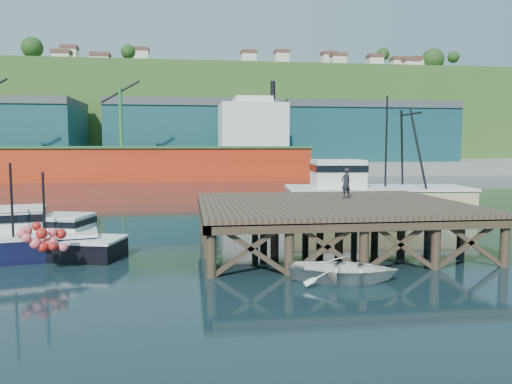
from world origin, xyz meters
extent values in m
plane|color=black|center=(0.00, 0.00, 0.00)|extent=(300.00, 300.00, 0.00)
cube|color=brown|center=(5.50, 0.00, 2.00)|extent=(12.00, 10.00, 0.25)
cube|color=#473828|center=(5.50, -4.85, 1.75)|extent=(12.00, 0.30, 0.35)
cylinder|color=#473828|center=(-0.20, -4.70, 0.80)|extent=(0.36, 0.36, 2.60)
cylinder|color=#473828|center=(11.20, -4.70, 0.80)|extent=(0.36, 0.36, 2.60)
cylinder|color=#473828|center=(-0.20, 4.70, 0.80)|extent=(0.36, 0.36, 2.60)
cylinder|color=#473828|center=(11.20, 4.70, 0.80)|extent=(0.36, 0.36, 2.60)
cube|color=gray|center=(0.00, 70.00, 1.00)|extent=(160.00, 40.00, 2.00)
cube|color=#184951|center=(0.00, 65.00, 6.50)|extent=(28.00, 16.00, 9.00)
cube|color=#184951|center=(30.00, 65.00, 6.50)|extent=(30.00, 16.00, 9.00)
cube|color=red|center=(-12.00, 48.00, 2.20)|extent=(55.00, 9.50, 4.40)
cube|color=#26592D|center=(-12.00, 48.00, 4.50)|extent=(55.50, 10.00, 0.30)
cube|color=silver|center=(8.00, 48.00, 7.50)|extent=(9.00, 9.00, 6.00)
cube|color=silver|center=(8.00, 48.00, 10.80)|extent=(5.00, 7.00, 1.20)
cylinder|color=black|center=(11.00, 48.00, 12.50)|extent=(0.70, 0.70, 2.50)
cube|color=#2D511E|center=(0.00, 100.00, 11.00)|extent=(220.00, 50.00, 22.00)
cube|color=black|center=(-8.12, -0.82, 0.49)|extent=(6.67, 3.54, 0.98)
cube|color=silver|center=(-8.12, -0.82, 1.00)|extent=(6.80, 3.61, 0.13)
cube|color=silver|center=(-8.35, 0.29, 1.47)|extent=(2.44, 2.44, 0.98)
cube|color=black|center=(-8.35, 0.29, 1.69)|extent=(2.58, 2.58, 0.33)
cylinder|color=black|center=(-7.99, -1.44, 2.51)|extent=(0.10, 0.10, 3.06)
cube|color=black|center=(-6.69, -0.59, 0.40)|extent=(6.15, 3.62, 0.80)
cube|color=silver|center=(-6.69, -0.59, 0.82)|extent=(6.27, 3.69, 0.11)
cube|color=silver|center=(-6.41, 0.41, 1.20)|extent=(2.37, 2.37, 0.80)
cube|color=black|center=(-6.41, 0.41, 1.38)|extent=(2.50, 2.50, 0.27)
cylinder|color=black|center=(-6.85, -1.15, 2.22)|extent=(0.10, 0.10, 2.85)
sphere|color=#FD5D64|center=(-6.84, -3.08, 0.98)|extent=(0.37, 0.37, 0.37)
sphere|color=#FD5D64|center=(-6.04, -2.90, 1.16)|extent=(0.37, 0.37, 0.37)
sphere|color=red|center=(-6.39, -3.35, 1.33)|extent=(0.37, 0.37, 0.37)
cube|color=#C9C482|center=(11.31, 8.85, 0.95)|extent=(11.98, 5.14, 1.90)
cube|color=silver|center=(11.31, 8.85, 1.96)|extent=(12.21, 5.37, 0.16)
cube|color=silver|center=(8.66, 8.85, 2.86)|extent=(3.45, 3.26, 1.90)
cube|color=black|center=(8.66, 8.85, 3.28)|extent=(3.56, 3.37, 0.42)
cylinder|color=black|center=(11.84, 8.85, 4.76)|extent=(0.12, 0.12, 6.35)
imported|color=white|center=(4.35, -5.80, 0.39)|extent=(4.39, 3.68, 0.78)
imported|color=black|center=(6.72, 1.33, 2.88)|extent=(0.65, 0.55, 1.51)
camera|label=1|loc=(-0.99, -22.34, 4.73)|focal=35.00mm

